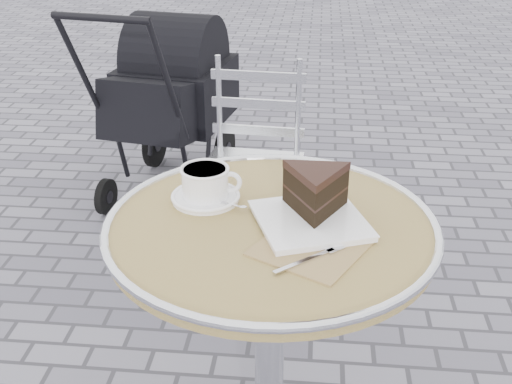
# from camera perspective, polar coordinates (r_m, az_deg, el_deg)

# --- Properties ---
(cafe_table) EXTENTS (0.72, 0.72, 0.74)m
(cafe_table) POSITION_cam_1_polar(r_m,az_deg,el_deg) (1.46, 1.27, -8.41)
(cafe_table) COLOR silver
(cafe_table) RESTS_ON ground
(cappuccino_set) EXTENTS (0.17, 0.15, 0.08)m
(cappuccino_set) POSITION_cam_1_polar(r_m,az_deg,el_deg) (1.46, -4.46, 0.55)
(cappuccino_set) COLOR white
(cappuccino_set) RESTS_ON cafe_table
(cake_plate_set) EXTENTS (0.28, 0.38, 0.12)m
(cake_plate_set) POSITION_cam_1_polar(r_m,az_deg,el_deg) (1.37, 5.22, -0.48)
(cake_plate_set) COLOR #987853
(cake_plate_set) RESTS_ON cafe_table
(bistro_chair) EXTENTS (0.38, 0.38, 0.80)m
(bistro_chair) POSITION_cam_1_polar(r_m,az_deg,el_deg) (2.42, -0.07, 4.55)
(bistro_chair) COLOR silver
(bistro_chair) RESTS_ON ground
(baby_stroller) EXTENTS (0.56, 0.97, 0.95)m
(baby_stroller) POSITION_cam_1_polar(r_m,az_deg,el_deg) (3.04, -7.69, 7.69)
(baby_stroller) COLOR black
(baby_stroller) RESTS_ON ground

